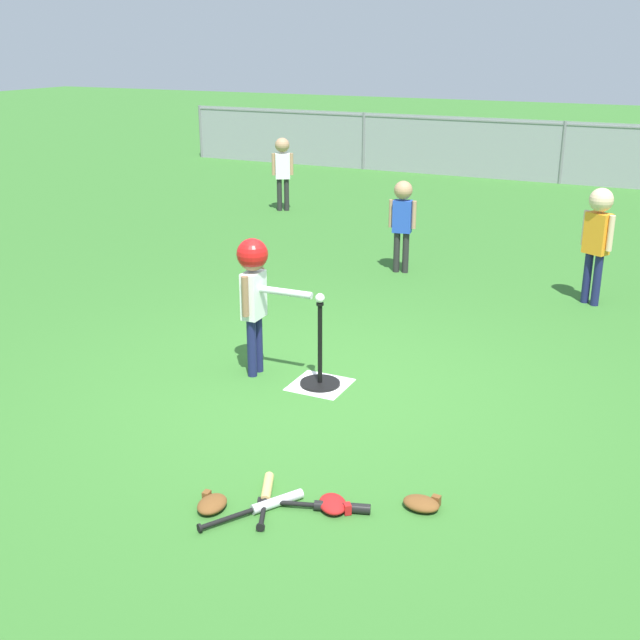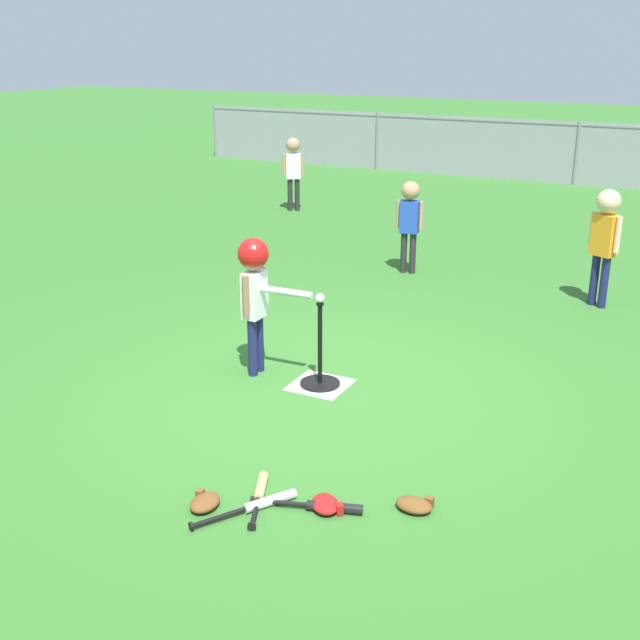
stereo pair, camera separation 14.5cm
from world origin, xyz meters
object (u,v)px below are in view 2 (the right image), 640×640
Objects in this scene: glove_by_plate at (205,502)px; baseball_on_tee at (320,298)px; glove_tossed_aside at (415,505)px; spare_bat_wood at (260,492)px; fielder_near_left at (293,164)px; fielder_deep_right at (605,232)px; spare_bat_silver at (259,504)px; fielder_deep_center at (410,215)px; spare_bat_black at (323,506)px; glove_near_bats at (326,504)px; batting_tee at (320,372)px; batter_child at (255,279)px.

baseball_on_tee is at bearing 95.95° from glove_by_plate.
spare_bat_wood is at bearing -161.82° from glove_tossed_aside.
fielder_deep_right is (5.08, -2.77, 0.04)m from fielder_near_left.
spare_bat_silver is at bearing -153.72° from glove_tossed_aside.
spare_bat_wood is (0.97, -4.95, -0.66)m from fielder_deep_center.
spare_bat_black is at bearing -99.78° from fielder_deep_right.
glove_near_bats is (0.01, 0.02, 0.01)m from spare_bat_black.
glove_by_plate is 0.85× the size of glove_near_bats.
batting_tee reaches higher than spare_bat_black.
batter_child is 4.19× the size of glove_near_bats.
fielder_near_left is 8.43m from spare_bat_wood.
glove_near_bats is (0.65, 0.31, 0.00)m from glove_by_plate.
batting_tee is at bearing 118.21° from glove_near_bats.
baseball_on_tee is 0.06× the size of batter_child.
glove_tossed_aside is (0.47, 0.23, 0.00)m from glove_near_bats.
fielder_near_left is 8.55m from glove_by_plate.
fielder_deep_right is at bearing 61.93° from baseball_on_tee.
spare_bat_black is 0.02m from glove_near_bats.
batter_child is 1.75× the size of spare_bat_black.
fielder_deep_right is (2.20, 3.08, -0.04)m from batter_child.
batting_tee is 0.62m from baseball_on_tee.
batting_tee is 1.88m from glove_by_plate.
fielder_deep_center is (-2.18, 0.26, -0.08)m from fielder_deep_right.
glove_near_bats is at bearing 66.49° from spare_bat_black.
glove_tossed_aside is at bearing 26.28° from spare_bat_silver.
spare_bat_wood is 0.42m from glove_near_bats.
fielder_near_left is at bearing 139.23° from fielder_deep_center.
spare_bat_black is (0.83, -1.59, -0.08)m from batting_tee.
batting_tee reaches higher than glove_by_plate.
fielder_near_left reaches higher than glove_tossed_aside.
fielder_deep_center is 5.13m from glove_near_bats.
batting_tee is 3.42m from fielder_deep_center.
fielder_near_left reaches higher than spare_bat_black.
baseball_on_tee is 0.12× the size of spare_bat_silver.
glove_near_bats is at bearing -61.79° from baseball_on_tee.
baseball_on_tee is 0.07× the size of fielder_deep_center.
glove_by_plate is at bearing -106.24° from fielder_deep_right.
batter_child is at bearing -178.25° from batting_tee.
batter_child and fielder_near_left have the same top height.
fielder_deep_right reaches higher than batting_tee.
fielder_deep_center is at bearing 89.57° from batter_child.
fielder_near_left is 8.60m from spare_bat_black.
batting_tee is 6.80m from fielder_near_left.
spare_bat_black is at bearing -48.26° from batter_child.
fielder_deep_right is at bearing 80.22° from spare_bat_black.
glove_by_plate is at bearing -132.57° from spare_bat_wood.
spare_bat_silver is 2.66× the size of glove_tossed_aside.
glove_tossed_aside is at bearing 18.18° from spare_bat_wood.
batting_tee is 1.81m from spare_bat_silver.
spare_bat_black is (1.38, -4.91, -0.66)m from fielder_deep_center.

